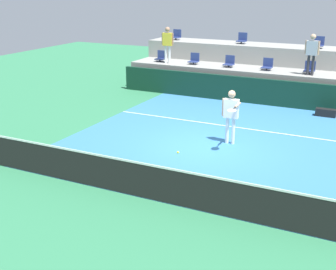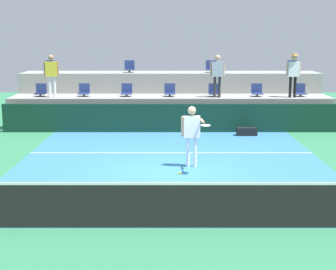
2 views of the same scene
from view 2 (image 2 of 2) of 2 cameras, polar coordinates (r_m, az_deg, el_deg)
The scene contains 24 objects.
ground_plane at distance 13.77m, azimuth 0.25°, elevation -4.33°, with size 40.00×40.00×0.00m, color #2D754C.
court_inner_paint at distance 14.73m, azimuth 0.22°, elevation -3.28°, with size 9.00×10.00×0.01m, color teal.
court_service_line at distance 16.09m, azimuth 0.18°, elevation -2.02°, with size 9.00×0.06×0.00m, color white.
tennis_net at distance 9.80m, azimuth 0.42°, elevation -7.75°, with size 10.48×0.08×1.07m.
sponsor_backboard at distance 19.52m, azimuth 0.12°, elevation 1.94°, with size 13.00×0.16×1.10m, color #0F3323.
seating_tier_lower at distance 20.80m, azimuth 0.10°, elevation 2.71°, with size 13.00×1.80×1.25m, color gray.
seating_tier_upper at distance 22.52m, azimuth 0.08°, elevation 4.45°, with size 13.00×1.80×2.10m, color gray.
stadium_chair_lower_far_left at distance 21.27m, azimuth -14.37°, elevation 4.83°, with size 0.44×0.40×0.52m.
stadium_chair_lower_left at distance 20.91m, azimuth -9.65°, elevation 4.92°, with size 0.44×0.40×0.52m.
stadium_chair_lower_mid_left at distance 20.69m, azimuth -4.87°, elevation 4.97°, with size 0.44×0.40×0.52m.
stadium_chair_lower_center at distance 20.62m, azimuth 0.02°, elevation 4.99°, with size 0.44×0.40×0.52m.
stadium_chair_lower_mid_right at distance 20.71m, azimuth 5.05°, elevation 4.98°, with size 0.44×0.40×0.52m.
stadium_chair_lower_right at distance 20.94m, azimuth 9.83°, elevation 4.92°, with size 0.44×0.40×0.52m.
stadium_chair_lower_far_right at distance 21.32m, azimuth 14.55°, elevation 4.84°, with size 0.44×0.40×0.52m.
stadium_chair_upper_far_left at distance 22.94m, azimuth -13.41°, elevation 7.45°, with size 0.44×0.40×0.52m.
stadium_chair_upper_left at distance 22.41m, azimuth -4.57°, elevation 7.63°, with size 0.44×0.40×0.52m.
stadium_chair_upper_right at distance 22.43m, azimuth 4.69°, elevation 7.63°, with size 0.44×0.40×0.52m.
stadium_chair_upper_far_right at distance 23.01m, azimuth 13.70°, elevation 7.44°, with size 0.44×0.40×0.52m.
tennis_player at distance 14.17m, azimuth 2.57°, elevation 0.56°, with size 0.76×1.20×1.74m.
spectator_in_white at distance 20.69m, azimuth -13.22°, elevation 6.98°, with size 0.60×0.24×1.70m.
spectator_in_grey at distance 20.27m, azimuth 5.42°, elevation 7.12°, with size 0.59×0.23×1.69m.
spectator_with_hat at distance 20.77m, azimuth 13.80°, elevation 7.10°, with size 0.59×0.46×1.75m.
tennis_ball at distance 11.30m, azimuth 1.15°, elevation -4.35°, with size 0.07×0.07×0.07m.
equipment_bag at distance 19.12m, azimuth 8.72°, elevation 0.39°, with size 0.76×0.28×0.30m, color black.
Camera 2 is at (-0.10, -13.27, 3.67)m, focal length 53.92 mm.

